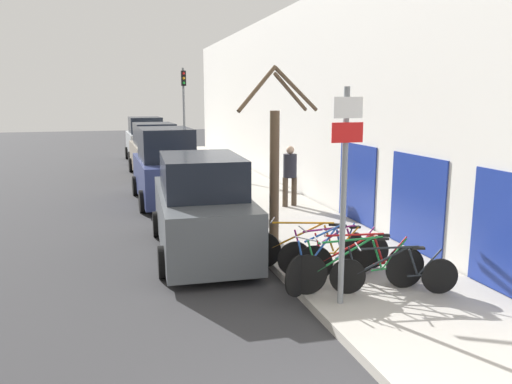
{
  "coord_description": "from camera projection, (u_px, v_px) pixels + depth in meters",
  "views": [
    {
      "loc": [
        -1.95,
        -3.33,
        3.37
      ],
      "look_at": [
        0.74,
        5.85,
        1.56
      ],
      "focal_mm": 35.0,
      "sensor_mm": 36.0,
      "label": 1
    }
  ],
  "objects": [
    {
      "name": "parked_car_0",
      "position": [
        201.0,
        209.0,
        10.89
      ],
      "size": [
        2.21,
        4.87,
        2.17
      ],
      "rotation": [
        0.0,
        0.0,
        -0.05
      ],
      "color": "#51565B",
      "rests_on": "ground"
    },
    {
      "name": "bicycle_5",
      "position": [
        310.0,
        249.0,
        9.4
      ],
      "size": [
        2.22,
        1.18,
        0.96
      ],
      "rotation": [
        0.0,
        0.0,
        1.09
      ],
      "color": "black",
      "rests_on": "sidewalk_curb"
    },
    {
      "name": "signpost",
      "position": [
        344.0,
        185.0,
        7.6
      ],
      "size": [
        0.51,
        0.11,
        3.39
      ],
      "color": "gray",
      "rests_on": "sidewalk_curb"
    },
    {
      "name": "street_tree",
      "position": [
        276.0,
        163.0,
        10.77
      ],
      "size": [
        2.13,
        1.35,
        3.89
      ],
      "color": "brown",
      "rests_on": "sidewalk_curb"
    },
    {
      "name": "bicycle_1",
      "position": [
        357.0,
        268.0,
        8.38
      ],
      "size": [
        2.4,
        0.45,
        0.95
      ],
      "rotation": [
        0.0,
        0.0,
        1.46
      ],
      "color": "black",
      "rests_on": "sidewalk_curb"
    },
    {
      "name": "pedestrian_near",
      "position": [
        290.0,
        172.0,
        14.9
      ],
      "size": [
        0.47,
        0.4,
        1.82
      ],
      "rotation": [
        0.0,
        0.0,
        3.34
      ],
      "color": "#4C3D2D",
      "rests_on": "sidewalk_curb"
    },
    {
      "name": "sidewalk_curb",
      "position": [
        242.0,
        190.0,
        18.21
      ],
      "size": [
        3.2,
        32.0,
        0.15
      ],
      "color": "#ADA89E",
      "rests_on": "ground"
    },
    {
      "name": "bicycle_2",
      "position": [
        360.0,
        261.0,
        8.81
      ],
      "size": [
        2.15,
        0.79,
        0.9
      ],
      "rotation": [
        0.0,
        0.0,
        1.25
      ],
      "color": "black",
      "rests_on": "sidewalk_curb"
    },
    {
      "name": "parked_car_2",
      "position": [
        154.0,
        152.0,
        21.78
      ],
      "size": [
        2.12,
        4.55,
        2.3
      ],
      "rotation": [
        0.0,
        0.0,
        0.03
      ],
      "color": "gray",
      "rests_on": "ground"
    },
    {
      "name": "parked_car_1",
      "position": [
        166.0,
        169.0,
        16.22
      ],
      "size": [
        2.05,
        4.55,
        2.43
      ],
      "rotation": [
        0.0,
        0.0,
        0.02
      ],
      "color": "navy",
      "rests_on": "ground"
    },
    {
      "name": "building_facade",
      "position": [
        288.0,
        102.0,
        18.04
      ],
      "size": [
        0.23,
        32.0,
        6.5
      ],
      "color": "silver",
      "rests_on": "ground"
    },
    {
      "name": "parked_car_3",
      "position": [
        146.0,
        141.0,
        26.77
      ],
      "size": [
        2.1,
        4.26,
        2.37
      ],
      "rotation": [
        0.0,
        0.0,
        0.03
      ],
      "color": "#B2B7BC",
      "rests_on": "ground"
    },
    {
      "name": "bicycle_4",
      "position": [
        335.0,
        252.0,
        9.33
      ],
      "size": [
        2.23,
        0.44,
        0.88
      ],
      "rotation": [
        0.0,
        0.0,
        1.53
      ],
      "color": "black",
      "rests_on": "sidewalk_curb"
    },
    {
      "name": "traffic_light",
      "position": [
        184.0,
        106.0,
        21.75
      ],
      "size": [
        0.2,
        0.3,
        4.5
      ],
      "color": "gray",
      "rests_on": "sidewalk_curb"
    },
    {
      "name": "ground_plane",
      "position": [
        181.0,
        213.0,
        14.86
      ],
      "size": [
        80.0,
        80.0,
        0.0
      ],
      "primitive_type": "plane",
      "color": "#333335"
    },
    {
      "name": "bicycle_0",
      "position": [
        394.0,
        273.0,
        8.27
      ],
      "size": [
        2.07,
        0.7,
        0.84
      ],
      "rotation": [
        0.0,
        0.0,
        1.29
      ],
      "color": "black",
      "rests_on": "sidewalk_curb"
    },
    {
      "name": "bicycle_3",
      "position": [
        328.0,
        259.0,
        8.84
      ],
      "size": [
        2.12,
        1.43,
        0.96
      ],
      "rotation": [
        0.0,
        0.0,
        2.16
      ],
      "color": "black",
      "rests_on": "sidewalk_curb"
    }
  ]
}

